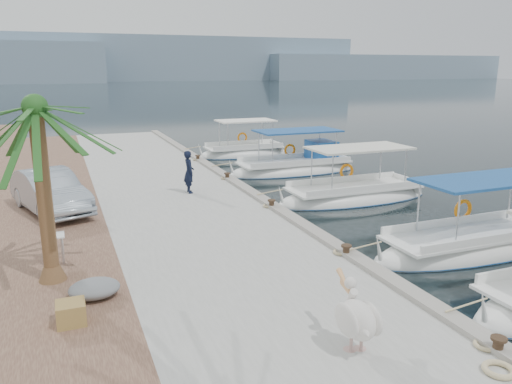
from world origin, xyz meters
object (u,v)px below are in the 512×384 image
at_px(fishing_caique_e, 244,154).
at_px(fisherman, 189,172).
at_px(fishing_caique_d, 296,169).
at_px(fishing_caique_b, 477,247).
at_px(pelican, 357,317).
at_px(parked_car, 50,191).
at_px(fishing_caique_c, 353,197).
at_px(date_palm, 35,108).

distance_m(fishing_caique_e, fisherman, 11.70).
bearing_deg(fisherman, fishing_caique_d, -57.71).
distance_m(fishing_caique_b, fishing_caique_d, 12.55).
height_order(fishing_caique_e, pelican, fishing_caique_e).
distance_m(pelican, parked_car, 12.50).
xyz_separation_m(fishing_caique_d, pelican, (-6.90, -16.55, 0.94)).
xyz_separation_m(fishing_caique_d, parked_car, (-11.94, -5.11, 1.03)).
bearing_deg(fisherman, fishing_caique_b, -140.51).
height_order(fishing_caique_c, parked_car, fishing_caique_c).
distance_m(fishing_caique_c, fisherman, 6.88).
bearing_deg(fishing_caique_c, fishing_caique_b, -87.84).
height_order(fishing_caique_e, parked_car, fishing_caique_e).
height_order(fishing_caique_d, pelican, fishing_caique_d).
distance_m(fishing_caique_d, parked_car, 13.03).
relative_size(pelican, parked_car, 0.36).
relative_size(fishing_caique_b, pelican, 4.67).
height_order(fishing_caique_c, date_palm, date_palm).
height_order(fishing_caique_d, date_palm, date_palm).
relative_size(fishing_caique_c, fisherman, 4.06).
xyz_separation_m(fishing_caique_c, parked_car, (-11.66, 0.95, 1.10)).
distance_m(fishing_caique_d, fishing_caique_e, 5.81).
xyz_separation_m(fishing_caique_c, pelican, (-6.62, -10.48, 1.00)).
distance_m(fishing_caique_d, pelican, 17.95).
height_order(fishing_caique_b, pelican, fishing_caique_b).
distance_m(pelican, fisherman, 12.32).
xyz_separation_m(fishing_caique_c, fishing_caique_e, (-0.53, 11.81, 0.00)).
bearing_deg(fishing_caique_d, fishing_caique_e, 98.05).
bearing_deg(parked_car, date_palm, -108.14).
xyz_separation_m(fishing_caique_b, date_palm, (-11.87, 1.21, 4.39)).
distance_m(fishing_caique_c, date_palm, 13.50).
distance_m(fishing_caique_b, fishing_caique_e, 18.32).
distance_m(fishing_caique_b, pelican, 8.00).
bearing_deg(fishing_caique_c, pelican, -122.26).
bearing_deg(fishing_caique_e, fisherman, -120.96).
bearing_deg(pelican, date_palm, 133.90).
height_order(fishing_caique_b, fishing_caique_d, same).
xyz_separation_m(fishing_caique_b, pelican, (-6.86, -3.99, 1.00)).
distance_m(fishing_caique_e, parked_car, 15.59).
bearing_deg(pelican, parked_car, 113.80).
relative_size(fisherman, date_palm, 0.34).
bearing_deg(fishing_caique_e, fishing_caique_b, -87.57).
bearing_deg(fishing_caique_e, fishing_caique_d, -81.95).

